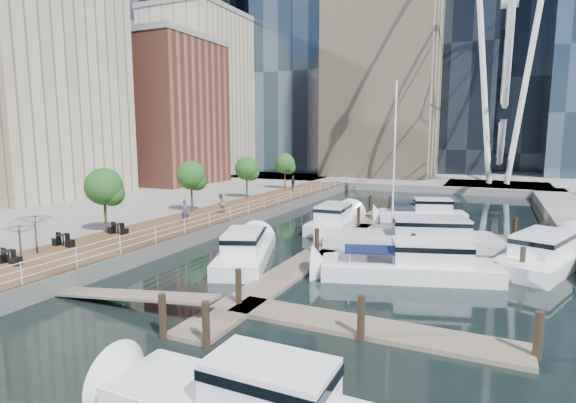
{
  "coord_description": "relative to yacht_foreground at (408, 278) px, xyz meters",
  "views": [
    {
      "loc": [
        13.22,
        -18.96,
        7.74
      ],
      "look_at": [
        -0.4,
        10.88,
        3.0
      ],
      "focal_mm": 28.0,
      "sensor_mm": 36.0,
      "label": 1
    }
  ],
  "objects": [
    {
      "name": "railing",
      "position": [
        -15.44,
        9.42,
        1.52
      ],
      "size": [
        0.1,
        60.0,
        1.05
      ],
      "primitive_type": null,
      "color": "white",
      "rests_on": "boardwalk"
    },
    {
      "name": "pedestrian_mid",
      "position": [
        -17.87,
        8.7,
        1.89
      ],
      "size": [
        0.72,
        0.9,
        1.79
      ],
      "primitive_type": "imported",
      "rotation": [
        0.0,
        0.0,
        -1.62
      ],
      "color": "#85695C",
      "rests_on": "boardwalk"
    },
    {
      "name": "cafe_tables",
      "position": [
        -19.74,
        -7.58,
        1.37
      ],
      "size": [
        2.5,
        13.7,
        0.74
      ],
      "color": "black",
      "rests_on": "ground"
    },
    {
      "name": "yacht_foreground",
      "position": [
        0.0,
        0.0,
        0.0
      ],
      "size": [
        10.84,
        5.74,
        2.15
      ],
      "primitive_type": null,
      "rotation": [
        0.0,
        0.0,
        1.87
      ],
      "color": "white",
      "rests_on": "ground"
    },
    {
      "name": "pedestrian_near",
      "position": [
        -18.08,
        3.95,
        1.91
      ],
      "size": [
        0.79,
        0.75,
        1.82
      ],
      "primitive_type": "imported",
      "rotation": [
        0.0,
        0.0,
        0.66
      ],
      "color": "#47485F",
      "rests_on": "boardwalk"
    },
    {
      "name": "land_far",
      "position": [
        -9.34,
        96.42,
        0.5
      ],
      "size": [
        200.0,
        114.0,
        1.0
      ],
      "primitive_type": "cube",
      "color": "gray",
      "rests_on": "ground"
    },
    {
      "name": "floating_docks",
      "position": [
        -1.38,
        4.4,
        0.49
      ],
      "size": [
        16.0,
        34.0,
        2.6
      ],
      "color": "#6D6051",
      "rests_on": "ground"
    },
    {
      "name": "moored_yachts",
      "position": [
        -1.59,
        6.29,
        0.0
      ],
      "size": [
        23.89,
        36.49,
        11.5
      ],
      "color": "silver",
      "rests_on": "ground"
    },
    {
      "name": "seawall",
      "position": [
        -15.34,
        9.42,
        0.5
      ],
      "size": [
        0.25,
        60.0,
        1.0
      ],
      "primitive_type": "cube",
      "color": "#595954",
      "rests_on": "ground"
    },
    {
      "name": "ground",
      "position": [
        -9.34,
        -5.58,
        0.0
      ],
      "size": [
        520.0,
        520.0,
        0.0
      ],
      "primitive_type": "plane",
      "color": "black",
      "rests_on": "ground"
    },
    {
      "name": "boardwalk",
      "position": [
        -18.34,
        9.42,
        0.5
      ],
      "size": [
        6.0,
        60.0,
        1.0
      ],
      "primitive_type": "cube",
      "color": "brown",
      "rests_on": "ground"
    },
    {
      "name": "midrise_condos",
      "position": [
        -42.91,
        21.24,
        13.42
      ],
      "size": [
        19.0,
        67.0,
        28.0
      ],
      "color": "#BCAD8E",
      "rests_on": "ground"
    },
    {
      "name": "ferris_wheel",
      "position": [
        4.66,
        46.42,
        25.92
      ],
      "size": [
        5.8,
        45.6,
        47.8
      ],
      "color": "white",
      "rests_on": "ground"
    },
    {
      "name": "pedestrian_far",
      "position": [
        -18.95,
        27.02,
        1.93
      ],
      "size": [
        1.1,
        1.09,
        1.86
      ],
      "primitive_type": "imported",
      "rotation": [
        0.0,
        0.0,
        2.37
      ],
      "color": "#2E343A",
      "rests_on": "boardwalk"
    },
    {
      "name": "pier",
      "position": [
        4.66,
        46.42,
        0.5
      ],
      "size": [
        14.0,
        12.0,
        1.0
      ],
      "primitive_type": "cube",
      "color": "gray",
      "rests_on": "ground"
    },
    {
      "name": "land_inland",
      "position": [
        -45.34,
        9.42,
        0.5
      ],
      "size": [
        48.0,
        90.0,
        1.0
      ],
      "primitive_type": "cube",
      "color": "gray",
      "rests_on": "ground"
    },
    {
      "name": "street_trees",
      "position": [
        -20.74,
        8.42,
        4.29
      ],
      "size": [
        2.6,
        42.6,
        4.6
      ],
      "color": "#3F2B1C",
      "rests_on": "ground"
    }
  ]
}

